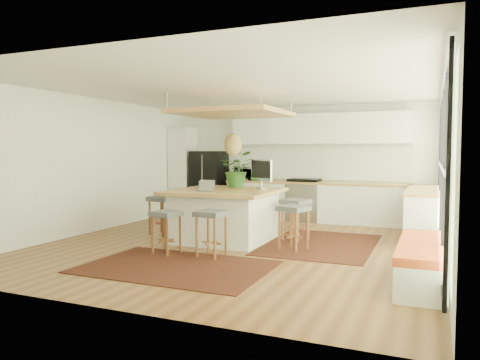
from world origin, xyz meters
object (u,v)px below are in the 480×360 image
at_px(stool_left_side, 162,216).
at_px(island_plant, 237,173).
at_px(stool_near_left, 166,232).
at_px(stool_right_front, 293,229).
at_px(stool_right_back, 295,221).
at_px(fridge, 209,179).
at_px(stool_near_right, 211,234).
at_px(laptop, 204,185).
at_px(monitor, 261,175).
at_px(island, 225,215).
at_px(microwave, 248,172).

bearing_deg(stool_left_side, island_plant, 21.14).
distance_m(stool_near_left, island_plant, 2.17).
xyz_separation_m(stool_right_front, stool_right_back, (-0.20, 0.82, 0.00)).
distance_m(fridge, stool_near_right, 4.70).
bearing_deg(laptop, stool_near_right, -55.90).
relative_size(laptop, monitor, 0.51).
bearing_deg(stool_right_back, stool_right_front, -76.37).
bearing_deg(stool_left_side, monitor, 11.47).
relative_size(island, monitor, 3.12).
xyz_separation_m(stool_left_side, island_plant, (1.37, 0.53, 0.85)).
distance_m(stool_near_left, stool_left_side, 1.74).
height_order(stool_right_front, microwave, microwave).
height_order(island, stool_right_back, island).
bearing_deg(stool_left_side, stool_near_right, -37.75).
relative_size(stool_near_right, stool_left_side, 0.96).
relative_size(stool_right_back, microwave, 1.30).
xyz_separation_m(fridge, stool_near_right, (2.13, -4.15, -0.57)).
xyz_separation_m(stool_right_front, stool_left_side, (-2.76, 0.36, 0.00)).
height_order(stool_near_left, stool_right_back, stool_right_back).
distance_m(fridge, island, 3.38).
height_order(stool_right_front, laptop, laptop).
bearing_deg(stool_right_back, laptop, -143.20).
bearing_deg(island_plant, stool_near_right, -78.85).
height_order(stool_near_right, stool_right_back, stool_right_back).
height_order(laptop, island_plant, island_plant).
bearing_deg(island_plant, stool_right_front, -32.83).
distance_m(island, stool_right_back, 1.29).
bearing_deg(stool_left_side, laptop, -24.36).
distance_m(stool_right_back, laptop, 1.82).
bearing_deg(island, island_plant, 90.03).
height_order(stool_near_left, stool_near_right, stool_near_right).
height_order(island, microwave, microwave).
bearing_deg(island_plant, fridge, 127.76).
xyz_separation_m(stool_near_right, laptop, (-0.53, 0.80, 0.70)).
height_order(laptop, microwave, microwave).
distance_m(stool_right_back, stool_left_side, 2.60).
bearing_deg(fridge, stool_near_right, -58.76).
bearing_deg(laptop, stool_right_front, 7.55).
distance_m(stool_near_right, laptop, 1.19).
xyz_separation_m(stool_right_back, microwave, (-1.88, 2.35, 0.77)).
height_order(fridge, microwave, fridge).
bearing_deg(fridge, island, -54.21).
distance_m(island, stool_near_right, 1.36).
relative_size(island, stool_right_front, 2.52).
xyz_separation_m(stool_near_left, laptop, (0.23, 0.88, 0.70)).
distance_m(stool_left_side, monitor, 2.13).
bearing_deg(microwave, island, -62.99).
bearing_deg(stool_near_right, island_plant, 101.15).
bearing_deg(island, monitor, 38.70).
height_order(island, stool_left_side, island).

